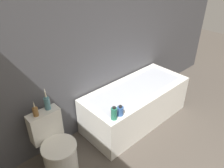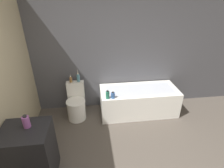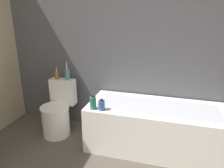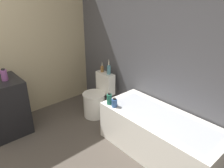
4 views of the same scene
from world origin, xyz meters
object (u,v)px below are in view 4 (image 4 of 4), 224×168
Objects in this scene: vase_gold at (102,68)px; vase_silver at (109,69)px; soap_bottle_glass at (4,75)px; shampoo_bottle_tall at (109,99)px; bathtub at (159,135)px; shampoo_bottle_short at (114,103)px; toilet at (97,99)px.

vase_silver is at bearing 8.34° from vase_gold.
vase_silver is (0.58, 1.51, -0.11)m from soap_bottle_glass.
shampoo_bottle_tall is (1.15, 1.03, -0.30)m from soap_bottle_glass.
shampoo_bottle_short is at bearing -155.71° from bathtub.
vase_silver is at bearing 69.09° from soap_bottle_glass.
vase_gold is at bearing 147.58° from shampoo_bottle_tall.
soap_bottle_glass is at bearing -110.91° from vase_silver.
bathtub is at bearing 21.24° from shampoo_bottle_tall.
bathtub is 9.35× the size of soap_bottle_glass.
toilet reaches higher than shampoo_bottle_short.
shampoo_bottle_tall is at bearing -22.36° from toilet.
shampoo_bottle_tall is 0.11m from shampoo_bottle_short.
soap_bottle_glass is 1.56m from vase_gold.
soap_bottle_glass reaches higher than vase_gold.
vase_gold is 0.16m from vase_silver.
soap_bottle_glass is 0.65× the size of vase_silver.
vase_gold is (-1.44, 0.18, 0.53)m from bathtub.
vase_gold is 0.96m from shampoo_bottle_short.
vase_silver is (-1.29, 0.20, 0.55)m from bathtub.
toilet and shampoo_bottle_tall have the same top height.
vase_silver is at bearing 70.40° from toilet.
vase_silver is 0.77m from shampoo_bottle_tall.
bathtub is 1.36m from toilet.
bathtub is at bearing 35.07° from soap_bottle_glass.
toilet is 1.54m from soap_bottle_glass.
vase_gold is (-0.08, 0.19, 0.51)m from toilet.
soap_bottle_glass is (-0.50, -1.30, 0.66)m from toilet.
vase_gold is 1.43× the size of shampoo_bottle_short.
shampoo_bottle_tall is (0.72, -0.46, -0.16)m from vase_gold.
vase_silver reaches higher than shampoo_bottle_tall.
soap_bottle_glass is 1.03× the size of shampoo_bottle_tall.
soap_bottle_glass reaches higher than shampoo_bottle_short.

